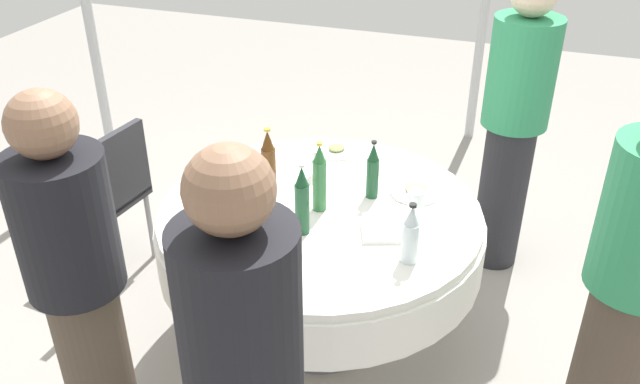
% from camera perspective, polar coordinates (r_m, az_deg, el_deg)
% --- Properties ---
extents(ground_plane, '(10.00, 10.00, 0.00)m').
position_cam_1_polar(ground_plane, '(3.41, 0.00, -12.00)').
color(ground_plane, gray).
extents(dining_table, '(1.47, 1.47, 0.74)m').
position_cam_1_polar(dining_table, '(3.05, 0.00, -3.73)').
color(dining_table, white).
rests_on(dining_table, ground_plane).
extents(bottle_green_rear, '(0.06, 0.06, 0.33)m').
position_cam_1_polar(bottle_green_rear, '(2.88, -0.02, 1.14)').
color(bottle_green_rear, '#2D6B38').
rests_on(bottle_green_rear, dining_table).
extents(bottle_dark_green_inner, '(0.06, 0.06, 0.32)m').
position_cam_1_polar(bottle_dark_green_inner, '(2.73, -1.54, -0.79)').
color(bottle_dark_green_inner, '#194728').
rests_on(bottle_dark_green_inner, dining_table).
extents(bottle_clear_right, '(0.06, 0.06, 0.31)m').
position_cam_1_polar(bottle_clear_right, '(2.44, -4.00, -5.31)').
color(bottle_clear_right, silver).
rests_on(bottle_clear_right, dining_table).
extents(bottle_brown_south, '(0.07, 0.07, 0.33)m').
position_cam_1_polar(bottle_brown_south, '(3.01, -4.42, 2.41)').
color(bottle_brown_south, '#593314').
rests_on(bottle_brown_south, dining_table).
extents(bottle_dark_green_near, '(0.06, 0.06, 0.28)m').
position_cam_1_polar(bottle_dark_green_near, '(3.00, 4.54, 1.77)').
color(bottle_dark_green_near, '#194728').
rests_on(bottle_dark_green_near, dining_table).
extents(bottle_clear_east, '(0.07, 0.07, 0.26)m').
position_cam_1_polar(bottle_clear_east, '(2.60, 7.76, -3.67)').
color(bottle_clear_east, silver).
rests_on(bottle_clear_east, dining_table).
extents(wine_glass_south, '(0.07, 0.07, 0.13)m').
position_cam_1_polar(wine_glass_south, '(3.19, -0.19, 2.98)').
color(wine_glass_south, white).
rests_on(wine_glass_south, dining_table).
extents(wine_glass_near, '(0.07, 0.07, 0.15)m').
position_cam_1_polar(wine_glass_near, '(2.86, 8.17, -0.65)').
color(wine_glass_near, white).
rests_on(wine_glass_near, dining_table).
extents(plate_north, '(0.24, 0.24, 0.04)m').
position_cam_1_polar(plate_north, '(3.24, -8.13, 1.52)').
color(plate_north, white).
rests_on(plate_north, dining_table).
extents(plate_west, '(0.20, 0.20, 0.04)m').
position_cam_1_polar(plate_west, '(3.44, 1.44, 3.59)').
color(plate_west, white).
rests_on(plate_west, dining_table).
extents(plate_far, '(0.24, 0.24, 0.04)m').
position_cam_1_polar(plate_far, '(3.10, 8.18, 0.08)').
color(plate_far, white).
rests_on(plate_far, dining_table).
extents(knife_inner, '(0.14, 0.14, 0.00)m').
position_cam_1_polar(knife_inner, '(2.64, -3.15, -5.93)').
color(knife_inner, silver).
rests_on(knife_inner, dining_table).
extents(folded_napkin, '(0.23, 0.23, 0.02)m').
position_cam_1_polar(folded_napkin, '(2.81, 5.37, -3.29)').
color(folded_napkin, white).
rests_on(folded_napkin, dining_table).
extents(person_inner, '(0.34, 0.34, 1.65)m').
position_cam_1_polar(person_inner, '(2.52, 25.18, -7.65)').
color(person_inner, '#4C3F33').
rests_on(person_inner, ground_plane).
extents(person_right, '(0.34, 0.34, 1.64)m').
position_cam_1_polar(person_right, '(3.63, 16.24, 5.75)').
color(person_right, '#26262B').
rests_on(person_right, ground_plane).
extents(person_south, '(0.34, 0.34, 1.56)m').
position_cam_1_polar(person_south, '(2.54, -19.94, -7.49)').
color(person_south, '#4C3F33').
rests_on(person_south, ground_plane).
extents(chair_east, '(0.44, 0.44, 0.87)m').
position_cam_1_polar(chair_east, '(3.73, -17.62, 0.22)').
color(chair_east, '#2D2D33').
rests_on(chair_east, ground_plane).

